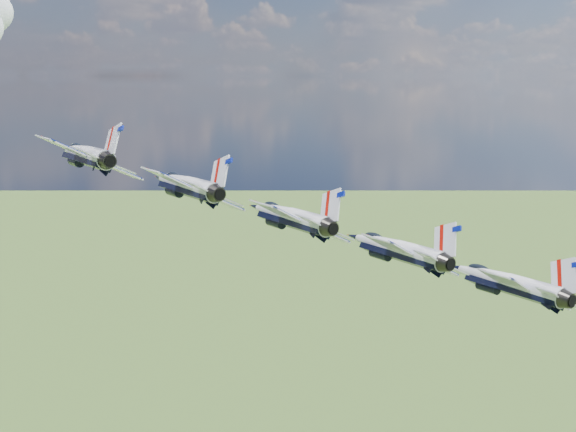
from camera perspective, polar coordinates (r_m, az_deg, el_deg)
jet_0 at (r=88.83m, az=-15.78°, el=4.71°), size 14.49×18.68×9.99m
jet_1 at (r=84.85m, az=-8.16°, el=2.46°), size 14.49×18.68×9.99m
jet_2 at (r=82.64m, az=0.00°, el=-0.00°), size 14.49×18.68×9.99m
jet_3 at (r=82.33m, az=8.42°, el=-2.54°), size 14.49×18.68×9.99m
jet_4 at (r=83.94m, az=16.73°, el=-4.98°), size 14.49×18.68×9.99m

